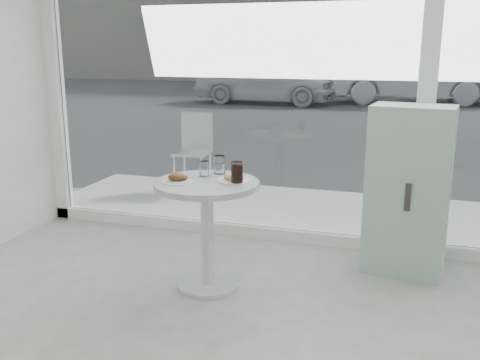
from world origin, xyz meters
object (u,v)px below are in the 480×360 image
(patio_chair, at_px, (194,146))
(plate_fritter, at_px, (178,179))
(car_silver, at_px, (412,77))
(water_tumbler_b, at_px, (220,166))
(cola_glass, at_px, (237,173))
(water_tumbler_a, at_px, (204,169))
(plate_donut, at_px, (234,178))
(main_table, at_px, (207,212))
(mint_cabinet, at_px, (408,190))
(car_white, at_px, (265,80))

(patio_chair, relative_size, plate_fritter, 4.17)
(car_silver, xyz_separation_m, water_tumbler_b, (-1.33, -13.49, 0.03))
(plate_fritter, distance_m, water_tumbler_b, 0.38)
(water_tumbler_b, distance_m, cola_glass, 0.33)
(water_tumbler_a, bearing_deg, cola_glass, -27.27)
(car_silver, bearing_deg, water_tumbler_b, 165.39)
(plate_donut, bearing_deg, car_silver, 85.14)
(plate_donut, distance_m, cola_glass, 0.10)
(main_table, bearing_deg, mint_cabinet, 28.98)
(water_tumbler_b, bearing_deg, plate_fritter, -117.94)
(car_white, bearing_deg, plate_fritter, -164.95)
(water_tumbler_a, bearing_deg, plate_fritter, -113.37)
(patio_chair, bearing_deg, plate_fritter, -72.78)
(car_silver, bearing_deg, plate_fritter, 164.80)
(car_silver, bearing_deg, mint_cabinet, 170.92)
(mint_cabinet, relative_size, cola_glass, 8.27)
(plate_fritter, relative_size, plate_donut, 0.87)
(patio_chair, bearing_deg, main_table, -68.47)
(car_white, relative_size, cola_glass, 27.47)
(plate_donut, xyz_separation_m, cola_glass, (0.04, -0.07, 0.05))
(water_tumbler_b, bearing_deg, plate_donut, -47.29)
(main_table, relative_size, car_silver, 0.16)
(car_silver, xyz_separation_m, cola_glass, (-1.12, -13.74, 0.05))
(main_table, relative_size, water_tumbler_b, 5.84)
(car_silver, height_order, water_tumbler_a, car_silver)
(car_silver, distance_m, water_tumbler_a, 13.67)
(main_table, height_order, water_tumbler_a, water_tumbler_a)
(plate_donut, height_order, water_tumbler_b, water_tumbler_b)
(patio_chair, distance_m, car_white, 10.27)
(main_table, bearing_deg, car_white, 102.94)
(mint_cabinet, relative_size, plate_donut, 5.20)
(car_silver, bearing_deg, plate_donut, 166.17)
(plate_fritter, bearing_deg, water_tumbler_a, 66.63)
(patio_chair, xyz_separation_m, car_white, (-1.82, 10.11, 0.16))
(main_table, height_order, plate_donut, plate_donut)
(plate_donut, bearing_deg, car_white, 103.78)
(main_table, bearing_deg, plate_donut, 19.15)
(mint_cabinet, height_order, plate_donut, mint_cabinet)
(patio_chair, distance_m, cola_glass, 2.67)
(patio_chair, height_order, car_white, car_white)
(mint_cabinet, relative_size, car_silver, 0.26)
(car_silver, relative_size, water_tumbler_a, 44.47)
(car_white, bearing_deg, cola_glass, -163.17)
(cola_glass, bearing_deg, plate_fritter, -168.04)
(patio_chair, relative_size, car_white, 0.21)
(water_tumbler_b, bearing_deg, cola_glass, -50.20)
(water_tumbler_a, bearing_deg, water_tumbler_b, 53.18)
(plate_fritter, bearing_deg, plate_donut, 23.74)
(main_table, xyz_separation_m, cola_glass, (0.22, -0.01, 0.29))
(main_table, distance_m, car_white, 12.76)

